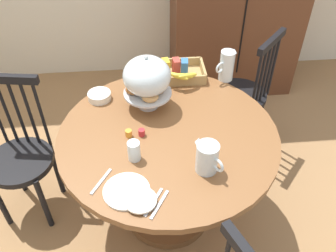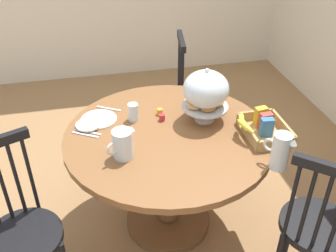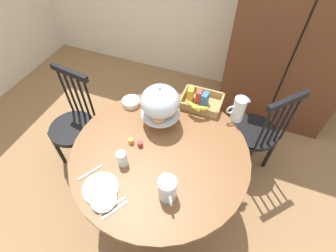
{
  "view_description": "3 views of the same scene",
  "coord_description": "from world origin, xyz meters",
  "views": [
    {
      "loc": [
        -0.13,
        -1.45,
        2.08
      ],
      "look_at": [
        -0.0,
        -0.01,
        0.79
      ],
      "focal_mm": 38.55,
      "sensor_mm": 36.0,
      "label": 1
    },
    {
      "loc": [
        1.81,
        -0.41,
        2.01
      ],
      "look_at": [
        -0.0,
        -0.01,
        0.79
      ],
      "focal_mm": 41.3,
      "sensor_mm": 36.0,
      "label": 2
    },
    {
      "loc": [
        0.41,
        -0.92,
        2.14
      ],
      "look_at": [
        -0.0,
        0.14,
        0.84
      ],
      "focal_mm": 26.92,
      "sensor_mm": 36.0,
      "label": 3
    }
  ],
  "objects": [
    {
      "name": "cereal_basket",
      "position": [
        0.12,
        0.51,
        0.78
      ],
      "size": [
        0.32,
        0.3,
        0.12
      ],
      "color": "tan",
      "rests_on": "dining_table"
    },
    {
      "name": "soup_spoon",
      "position": [
        -0.35,
        -0.33,
        0.74
      ],
      "size": [
        0.1,
        0.15,
        0.01
      ],
      "primitive_type": "cube",
      "rotation": [
        0.0,
        0.0,
        4.18
      ],
      "color": "silver",
      "rests_on": "dining_table"
    },
    {
      "name": "windsor_chair_by_cabinet",
      "position": [
        -0.89,
        0.14,
        0.45
      ],
      "size": [
        0.4,
        0.4,
        0.97
      ],
      "color": "black",
      "rests_on": "ground_plane"
    },
    {
      "name": "ground_plane",
      "position": [
        0.0,
        0.0,
        0.0
      ],
      "size": [
        10.0,
        10.0,
        0.0
      ],
      "primitive_type": "plane",
      "color": "#997047"
    },
    {
      "name": "cereal_bowl",
      "position": [
        -0.39,
        0.33,
        0.76
      ],
      "size": [
        0.14,
        0.14,
        0.04
      ],
      "primitive_type": "cylinder",
      "color": "white",
      "rests_on": "dining_table"
    },
    {
      "name": "china_plate_large",
      "position": [
        -0.23,
        -0.4,
        0.75
      ],
      "size": [
        0.22,
        0.22,
        0.01
      ],
      "primitive_type": "cylinder",
      "color": "white",
      "rests_on": "dining_table"
    },
    {
      "name": "pastry_stand_with_dome",
      "position": [
        -0.1,
        0.23,
        0.94
      ],
      "size": [
        0.28,
        0.28,
        0.34
      ],
      "color": "silver",
      "rests_on": "dining_table"
    },
    {
      "name": "milk_pitcher",
      "position": [
        0.42,
        0.47,
        0.83
      ],
      "size": [
        0.16,
        0.12,
        0.2
      ],
      "color": "silver",
      "rests_on": "dining_table"
    },
    {
      "name": "windsor_chair_near_window",
      "position": [
        0.62,
        0.65,
        0.45
      ],
      "size": [
        0.47,
        0.47,
        0.97
      ],
      "color": "black",
      "rests_on": "ground_plane"
    },
    {
      "name": "china_plate_small",
      "position": [
        -0.17,
        -0.46,
        0.76
      ],
      "size": [
        0.15,
        0.15,
        0.01
      ],
      "primitive_type": "cylinder",
      "color": "white",
      "rests_on": "china_plate_large"
    },
    {
      "name": "jam_jar_strawberry",
      "position": [
        -0.14,
        -0.02,
        0.76
      ],
      "size": [
        0.04,
        0.04,
        0.04
      ],
      "primitive_type": "cylinder",
      "color": "#B7282D",
      "rests_on": "dining_table"
    },
    {
      "name": "dinner_fork",
      "position": [
        -0.08,
        -0.49,
        0.74
      ],
      "size": [
        0.1,
        0.15,
        0.01
      ],
      "primitive_type": "cube",
      "rotation": [
        0.0,
        0.0,
        4.18
      ],
      "color": "silver",
      "rests_on": "dining_table"
    },
    {
      "name": "jam_jar_apricot",
      "position": [
        -0.21,
        -0.02,
        0.76
      ],
      "size": [
        0.04,
        0.04,
        0.04
      ],
      "primitive_type": "cylinder",
      "color": "orange",
      "rests_on": "dining_table"
    },
    {
      "name": "orange_juice_pitcher",
      "position": [
        0.16,
        -0.29,
        0.81
      ],
      "size": [
        0.13,
        0.17,
        0.16
      ],
      "color": "silver",
      "rests_on": "dining_table"
    },
    {
      "name": "drinking_glass",
      "position": [
        -0.19,
        -0.19,
        0.8
      ],
      "size": [
        0.06,
        0.06,
        0.11
      ],
      "primitive_type": "cylinder",
      "color": "silver",
      "rests_on": "dining_table"
    },
    {
      "name": "table_knife",
      "position": [
        -0.11,
        -0.47,
        0.74
      ],
      "size": [
        0.1,
        0.15,
        0.01
      ],
      "primitive_type": "cube",
      "rotation": [
        0.0,
        0.0,
        4.18
      ],
      "color": "silver",
      "rests_on": "dining_table"
    },
    {
      "name": "dining_table",
      "position": [
        -0.0,
        -0.01,
        0.53
      ],
      "size": [
        1.21,
        1.21,
        0.74
      ],
      "color": "brown",
      "rests_on": "ground_plane"
    }
  ]
}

